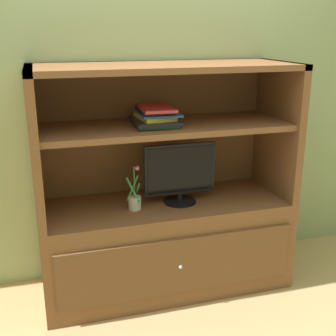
% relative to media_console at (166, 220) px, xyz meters
% --- Properties ---
extents(ground_plane, '(8.00, 8.00, 0.00)m').
position_rel_media_console_xyz_m(ground_plane, '(0.00, -0.41, -0.47)').
color(ground_plane, tan).
extents(painted_rear_wall, '(6.00, 0.10, 2.80)m').
position_rel_media_console_xyz_m(painted_rear_wall, '(0.00, 0.34, 0.93)').
color(painted_rear_wall, '#8C9E6B').
rests_on(painted_rear_wall, ground_plane).
extents(media_console, '(1.63, 0.63, 1.50)m').
position_rel_media_console_xyz_m(media_console, '(0.00, 0.00, 0.00)').
color(media_console, brown).
rests_on(media_console, ground_plane).
extents(tv_monitor, '(0.47, 0.21, 0.40)m').
position_rel_media_console_xyz_m(tv_monitor, '(0.09, -0.04, 0.34)').
color(tv_monitor, black).
rests_on(tv_monitor, media_console).
extents(potted_plant, '(0.09, 0.12, 0.28)m').
position_rel_media_console_xyz_m(potted_plant, '(-0.22, -0.07, 0.19)').
color(potted_plant, beige).
rests_on(potted_plant, media_console).
extents(magazine_stack, '(0.29, 0.36, 0.12)m').
position_rel_media_console_xyz_m(magazine_stack, '(-0.07, -0.01, 0.71)').
color(magazine_stack, '#338C4C').
rests_on(magazine_stack, media_console).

